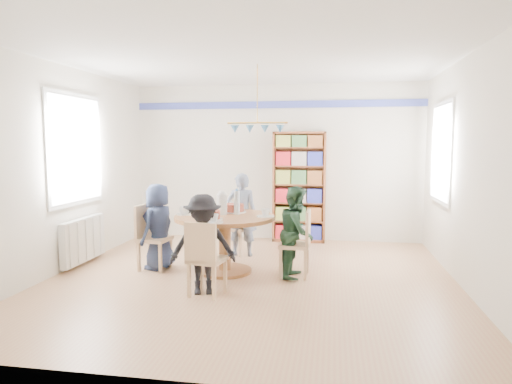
% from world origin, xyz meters
% --- Properties ---
extents(ground, '(5.00, 5.00, 0.00)m').
position_xyz_m(ground, '(0.00, 0.00, 0.00)').
color(ground, tan).
extents(room_shell, '(5.00, 5.00, 5.00)m').
position_xyz_m(room_shell, '(-0.26, 0.87, 1.65)').
color(room_shell, white).
rests_on(room_shell, ground).
extents(radiator, '(0.12, 1.00, 0.60)m').
position_xyz_m(radiator, '(-2.42, 0.30, 0.35)').
color(radiator, silver).
rests_on(radiator, ground).
extents(dining_table, '(1.30, 1.30, 0.75)m').
position_xyz_m(dining_table, '(-0.39, 0.26, 0.56)').
color(dining_table, brown).
rests_on(dining_table, ground).
extents(chair_left, '(0.42, 0.42, 0.87)m').
position_xyz_m(chair_left, '(-1.42, 0.25, 0.48)').
color(chair_left, tan).
rests_on(chair_left, ground).
extents(chair_right, '(0.39, 0.39, 0.85)m').
position_xyz_m(chair_right, '(0.59, 0.23, 0.47)').
color(chair_right, tan).
rests_on(chair_right, ground).
extents(chair_far, '(0.48, 0.48, 0.84)m').
position_xyz_m(chair_far, '(-0.42, 1.32, 0.46)').
color(chair_far, tan).
rests_on(chair_far, ground).
extents(chair_near, '(0.43, 0.43, 0.84)m').
position_xyz_m(chair_near, '(-0.38, -0.72, 0.46)').
color(chair_near, tan).
rests_on(chair_near, ground).
extents(person_left, '(0.51, 0.64, 1.15)m').
position_xyz_m(person_left, '(-1.31, 0.28, 0.57)').
color(person_left, '#1B243D').
rests_on(person_left, ground).
extents(person_right, '(0.47, 0.59, 1.15)m').
position_xyz_m(person_right, '(0.55, 0.21, 0.57)').
color(person_right, '#18301F').
rests_on(person_right, ground).
extents(person_far, '(0.47, 0.32, 1.25)m').
position_xyz_m(person_far, '(-0.35, 1.17, 0.62)').
color(person_far, gray).
rests_on(person_far, ground).
extents(person_near, '(0.82, 0.61, 1.12)m').
position_xyz_m(person_near, '(-0.43, -0.62, 0.56)').
color(person_near, black).
rests_on(person_near, ground).
extents(bookshelf, '(0.90, 0.27, 1.88)m').
position_xyz_m(bookshelf, '(0.42, 2.34, 0.93)').
color(bookshelf, brown).
rests_on(bookshelf, ground).
extents(tableware, '(1.30, 1.30, 0.34)m').
position_xyz_m(tableware, '(-0.42, 0.28, 0.82)').
color(tableware, white).
rests_on(tableware, dining_table).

